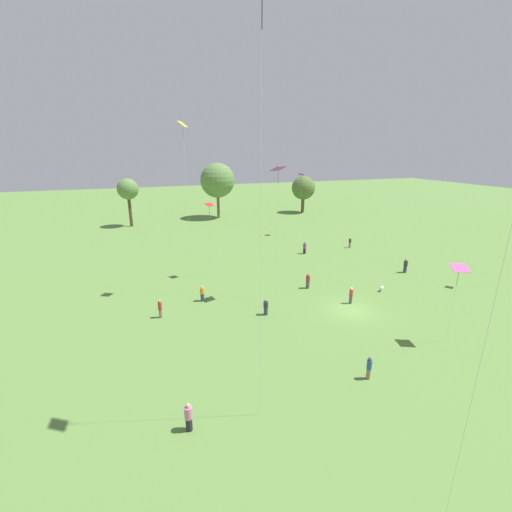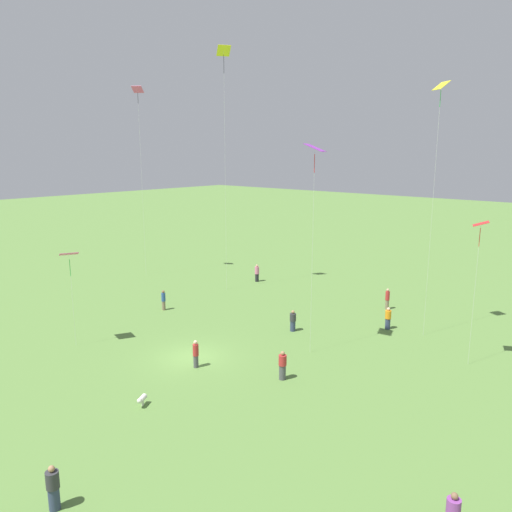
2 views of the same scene
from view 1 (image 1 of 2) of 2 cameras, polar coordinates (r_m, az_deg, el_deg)
ground_plane at (r=34.33m, az=15.55°, el=-8.68°), size 240.00×240.00×0.00m
tree_0 at (r=71.44m, az=-20.58°, el=10.30°), size 4.01×4.01×9.31m
tree_1 at (r=75.98m, az=-6.44°, el=12.40°), size 7.38×7.38×11.87m
tree_2 at (r=83.20m, az=7.90°, el=11.15°), size 5.50×5.50×8.60m
person_0 at (r=35.37m, az=15.55°, el=-6.35°), size 0.44×0.44×1.71m
person_1 at (r=35.05m, az=-8.95°, el=-6.20°), size 0.59×0.59×1.65m
person_2 at (r=31.95m, az=1.65°, el=-8.53°), size 0.61×0.61×1.57m
person_3 at (r=50.47m, az=8.10°, el=1.33°), size 0.65×0.65×1.77m
person_4 at (r=54.95m, az=15.38°, el=2.16°), size 0.48×0.48×1.66m
person_5 at (r=46.26m, az=23.64°, el=-1.53°), size 0.59×0.59×1.76m
person_6 at (r=20.82m, az=-11.17°, el=-24.84°), size 0.43×0.43×1.75m
person_7 at (r=38.12m, az=8.64°, el=-4.16°), size 0.49×0.49×1.71m
person_8 at (r=32.56m, az=-15.69°, el=-8.44°), size 0.48×0.48×1.76m
person_9 at (r=25.06m, az=18.32°, el=-17.26°), size 0.45×0.45×1.68m
kite_1 at (r=60.24m, az=7.53°, el=12.94°), size 1.24×1.23×10.72m
kite_2 at (r=17.09m, az=1.01°, el=36.48°), size 1.43×1.35×21.68m
kite_4 at (r=29.68m, az=30.79°, el=-1.91°), size 1.54×1.52×6.46m
kite_5 at (r=39.64m, az=-7.80°, el=8.07°), size 1.12×1.10×8.84m
kite_6 at (r=32.67m, az=3.72°, el=13.73°), size 1.53×1.48×13.23m
kite_8 at (r=34.53m, az=-12.03°, el=19.18°), size 1.10×1.16×17.20m
dog_0 at (r=39.52m, az=20.26°, el=-4.99°), size 0.73×0.55×0.56m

